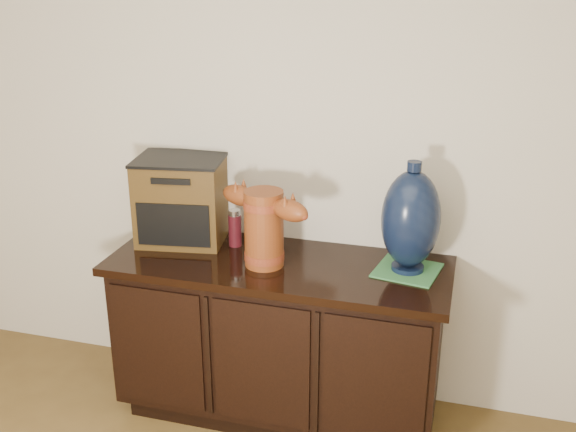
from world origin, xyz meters
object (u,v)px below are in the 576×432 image
(sideboard, at_px, (279,337))
(lamp_base, at_px, (411,220))
(terracotta_vessel, at_px, (264,224))
(tv_radio, at_px, (182,200))
(spray_can, at_px, (235,228))

(sideboard, distance_m, lamp_base, 0.81)
(sideboard, bearing_deg, terracotta_vessel, -140.42)
(sideboard, distance_m, tv_radio, 0.76)
(terracotta_vessel, height_order, spray_can, terracotta_vessel)
(tv_radio, bearing_deg, terracotta_vessel, -29.28)
(sideboard, height_order, lamp_base, lamp_base)
(terracotta_vessel, bearing_deg, tv_radio, -175.36)
(lamp_base, bearing_deg, sideboard, -173.63)
(sideboard, bearing_deg, lamp_base, 6.37)
(spray_can, bearing_deg, lamp_base, -4.50)
(tv_radio, bearing_deg, sideboard, -23.02)
(terracotta_vessel, distance_m, spray_can, 0.27)
(sideboard, relative_size, tv_radio, 3.39)
(terracotta_vessel, xyz_separation_m, spray_can, (-0.19, 0.16, -0.10))
(sideboard, xyz_separation_m, terracotta_vessel, (-0.05, -0.04, 0.55))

